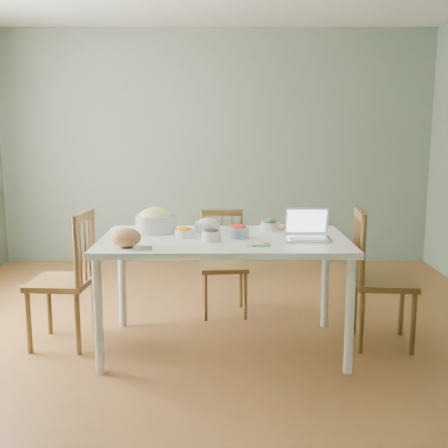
{
  "coord_description": "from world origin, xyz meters",
  "views": [
    {
      "loc": [
        0.08,
        -4.02,
        1.6
      ],
      "look_at": [
        0.09,
        -0.15,
        0.92
      ],
      "focal_mm": 44.64,
      "sensor_mm": 36.0,
      "label": 1
    }
  ],
  "objects_px": {
    "dining_table": "(224,293)",
    "laptop": "(309,225)",
    "chair_left": "(61,279)",
    "chair_far": "(224,264)",
    "chair_right": "(384,279)",
    "bowl_squash": "(156,220)",
    "bread_boule": "(126,238)"
  },
  "relations": [
    {
      "from": "dining_table",
      "to": "laptop",
      "type": "distance_m",
      "value": 0.79
    },
    {
      "from": "dining_table",
      "to": "chair_left",
      "type": "height_order",
      "value": "chair_left"
    },
    {
      "from": "chair_far",
      "to": "chair_right",
      "type": "bearing_deg",
      "value": -35.01
    },
    {
      "from": "chair_far",
      "to": "chair_right",
      "type": "distance_m",
      "value": 1.36
    },
    {
      "from": "chair_far",
      "to": "laptop",
      "type": "relative_size",
      "value": 2.86
    },
    {
      "from": "chair_left",
      "to": "bowl_squash",
      "type": "bearing_deg",
      "value": 106.79
    },
    {
      "from": "chair_left",
      "to": "bowl_squash",
      "type": "relative_size",
      "value": 3.24
    },
    {
      "from": "laptop",
      "to": "dining_table",
      "type": "bearing_deg",
      "value": 173.95
    },
    {
      "from": "chair_right",
      "to": "laptop",
      "type": "bearing_deg",
      "value": 109.85
    },
    {
      "from": "chair_far",
      "to": "bowl_squash",
      "type": "relative_size",
      "value": 2.87
    },
    {
      "from": "chair_far",
      "to": "bread_boule",
      "type": "height_order",
      "value": "bread_boule"
    },
    {
      "from": "chair_far",
      "to": "laptop",
      "type": "height_order",
      "value": "laptop"
    },
    {
      "from": "chair_right",
      "to": "laptop",
      "type": "relative_size",
      "value": 3.24
    },
    {
      "from": "chair_right",
      "to": "bread_boule",
      "type": "distance_m",
      "value": 1.89
    },
    {
      "from": "bowl_squash",
      "to": "chair_far",
      "type": "bearing_deg",
      "value": 45.59
    },
    {
      "from": "chair_left",
      "to": "bowl_squash",
      "type": "distance_m",
      "value": 0.81
    },
    {
      "from": "chair_far",
      "to": "chair_left",
      "type": "height_order",
      "value": "chair_left"
    },
    {
      "from": "chair_right",
      "to": "chair_left",
      "type": "bearing_deg",
      "value": 95.63
    },
    {
      "from": "bowl_squash",
      "to": "laptop",
      "type": "height_order",
      "value": "laptop"
    },
    {
      "from": "laptop",
      "to": "bread_boule",
      "type": "bearing_deg",
      "value": -168.03
    },
    {
      "from": "chair_left",
      "to": "bread_boule",
      "type": "xyz_separation_m",
      "value": [
        0.56,
        -0.37,
        0.38
      ]
    },
    {
      "from": "chair_far",
      "to": "bowl_squash",
      "type": "height_order",
      "value": "bowl_squash"
    },
    {
      "from": "dining_table",
      "to": "chair_left",
      "type": "bearing_deg",
      "value": 176.56
    },
    {
      "from": "chair_left",
      "to": "chair_right",
      "type": "relative_size",
      "value": 0.99
    },
    {
      "from": "chair_right",
      "to": "bowl_squash",
      "type": "relative_size",
      "value": 3.25
    },
    {
      "from": "bread_boule",
      "to": "dining_table",
      "type": "bearing_deg",
      "value": 25.27
    },
    {
      "from": "bread_boule",
      "to": "laptop",
      "type": "height_order",
      "value": "laptop"
    },
    {
      "from": "bread_boule",
      "to": "bowl_squash",
      "type": "relative_size",
      "value": 0.63
    },
    {
      "from": "chair_right",
      "to": "dining_table",
      "type": "bearing_deg",
      "value": 99.01
    },
    {
      "from": "dining_table",
      "to": "bread_boule",
      "type": "distance_m",
      "value": 0.85
    },
    {
      "from": "chair_right",
      "to": "laptop",
      "type": "distance_m",
      "value": 0.74
    },
    {
      "from": "chair_far",
      "to": "chair_right",
      "type": "relative_size",
      "value": 0.88
    }
  ]
}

